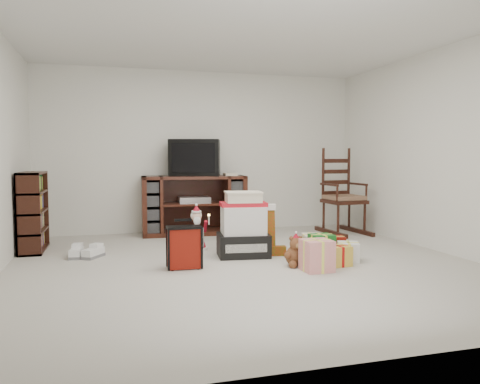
% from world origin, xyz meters
% --- Properties ---
extents(room, '(5.01, 5.01, 2.51)m').
position_xyz_m(room, '(0.00, 0.00, 1.25)').
color(room, beige).
rests_on(room, ground).
extents(tv_stand, '(1.57, 0.63, 0.88)m').
position_xyz_m(tv_stand, '(-0.18, 2.19, 0.44)').
color(tv_stand, '#3F1612').
rests_on(tv_stand, floor).
extents(bookshelf, '(0.27, 0.80, 0.98)m').
position_xyz_m(bookshelf, '(-2.34, 1.47, 0.47)').
color(bookshelf, black).
rests_on(bookshelf, floor).
extents(rocking_chair, '(0.61, 0.94, 1.36)m').
position_xyz_m(rocking_chair, '(2.03, 1.69, 0.46)').
color(rocking_chair, black).
rests_on(rocking_chair, floor).
extents(gift_pile, '(0.64, 0.50, 0.74)m').
position_xyz_m(gift_pile, '(0.09, 0.44, 0.33)').
color(gift_pile, black).
rests_on(gift_pile, floor).
extents(red_suitcase, '(0.35, 0.19, 0.52)m').
position_xyz_m(red_suitcase, '(-0.67, 0.02, 0.23)').
color(red_suitcase, maroon).
rests_on(red_suitcase, floor).
extents(stocking, '(0.31, 0.17, 0.62)m').
position_xyz_m(stocking, '(0.36, 0.43, 0.31)').
color(stocking, '#0C700F').
rests_on(stocking, floor).
extents(teddy_bear, '(0.22, 0.19, 0.32)m').
position_xyz_m(teddy_bear, '(0.49, -0.19, 0.14)').
color(teddy_bear, brown).
rests_on(teddy_bear, floor).
extents(santa_figurine, '(0.29, 0.28, 0.60)m').
position_xyz_m(santa_figurine, '(0.26, 0.82, 0.23)').
color(santa_figurine, maroon).
rests_on(santa_figurine, floor).
extents(mrs_claus_figurine, '(0.28, 0.26, 0.57)m').
position_xyz_m(mrs_claus_figurine, '(-0.37, 0.96, 0.22)').
color(mrs_claus_figurine, maroon).
rests_on(mrs_claus_figurine, floor).
extents(sneaker_pair, '(0.42, 0.33, 0.11)m').
position_xyz_m(sneaker_pair, '(-1.71, 0.87, 0.05)').
color(sneaker_pair, white).
rests_on(sneaker_pair, floor).
extents(gift_cluster, '(0.75, 1.09, 0.26)m').
position_xyz_m(gift_cluster, '(0.91, -0.03, 0.13)').
color(gift_cluster, red).
rests_on(gift_cluster, floor).
extents(crt_television, '(0.86, 0.72, 0.55)m').
position_xyz_m(crt_television, '(-0.16, 2.22, 1.16)').
color(crt_television, black).
rests_on(crt_television, tv_stand).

